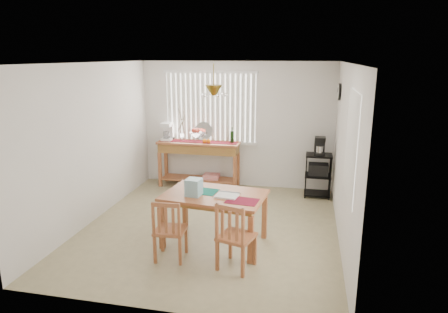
% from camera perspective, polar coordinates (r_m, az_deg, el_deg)
% --- Properties ---
extents(ground, '(4.00, 4.50, 0.01)m').
position_cam_1_polar(ground, '(6.59, -1.88, -10.05)').
color(ground, tan).
extents(room_shell, '(4.20, 4.70, 2.70)m').
position_cam_1_polar(room_shell, '(6.10, -1.95, 4.68)').
color(room_shell, white).
rests_on(room_shell, ground).
extents(sideboard, '(1.71, 0.48, 0.96)m').
position_cam_1_polar(sideboard, '(8.36, -3.55, 0.50)').
color(sideboard, '#AB623A').
rests_on(sideboard, ground).
extents(sideboard_items, '(1.63, 0.41, 0.74)m').
position_cam_1_polar(sideboard_items, '(8.37, -5.50, 3.25)').
color(sideboard_items, maroon).
rests_on(sideboard_items, sideboard).
extents(wire_cart, '(0.50, 0.40, 0.85)m').
position_cam_1_polar(wire_cart, '(8.00, 13.30, -2.07)').
color(wire_cart, black).
rests_on(wire_cart, ground).
extents(cart_items, '(0.20, 0.24, 0.35)m').
position_cam_1_polar(cart_items, '(7.88, 13.51, 1.44)').
color(cart_items, black).
rests_on(cart_items, wire_cart).
extents(dining_table, '(1.53, 1.08, 0.77)m').
position_cam_1_polar(dining_table, '(5.80, -1.37, -6.18)').
color(dining_table, '#AB623A').
rests_on(dining_table, ground).
extents(table_items, '(1.10, 0.64, 0.25)m').
position_cam_1_polar(table_items, '(5.68, -3.13, -4.73)').
color(table_items, '#13705F').
rests_on(table_items, dining_table).
extents(chair_left, '(0.43, 0.43, 0.87)m').
position_cam_1_polar(chair_left, '(5.49, -7.78, -10.40)').
color(chair_left, '#AB623A').
rests_on(chair_left, ground).
extents(chair_right, '(0.53, 0.53, 0.92)m').
position_cam_1_polar(chair_right, '(5.20, 1.58, -11.40)').
color(chair_right, '#AB623A').
rests_on(chair_right, ground).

